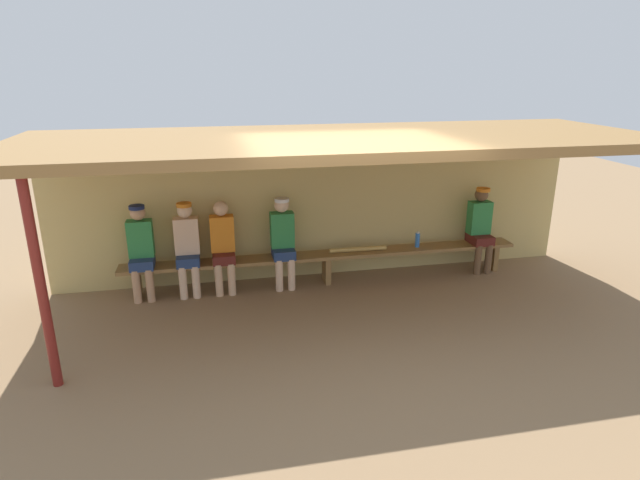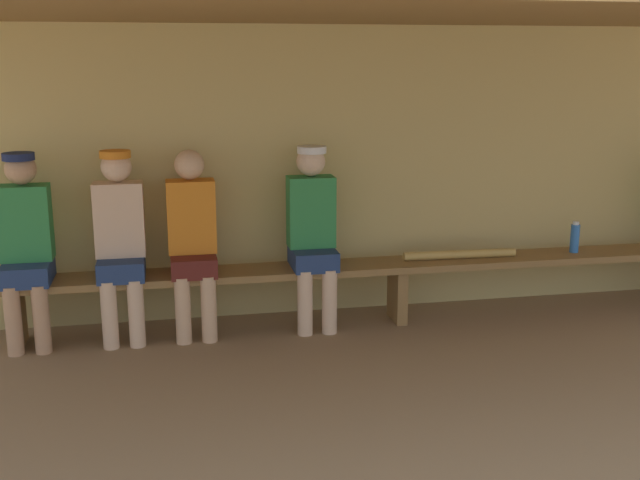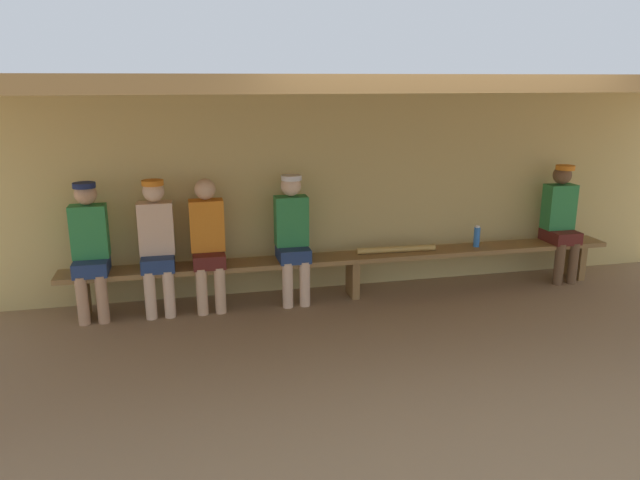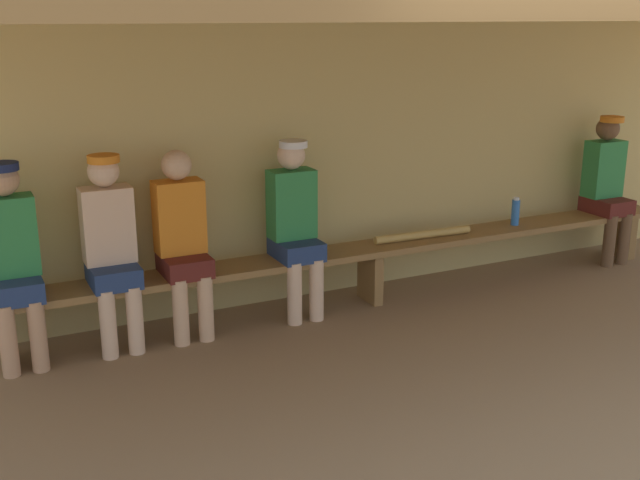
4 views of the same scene
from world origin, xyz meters
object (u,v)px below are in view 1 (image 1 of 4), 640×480
Objects in this scene: player_leftmost at (283,238)px; player_in_blue at (141,247)px; bench at (327,258)px; player_middle at (480,225)px; player_in_white at (187,244)px; baseball_bat at (358,249)px; player_in_red at (223,243)px; support_post at (41,287)px; water_bottle_blue at (417,240)px.

player_leftmost is 1.00× the size of player_in_blue.
player_middle reaches higher than bench.
player_leftmost is at bearing 0.00° from player_in_blue.
bench is at bearing -0.10° from player_in_white.
player_middle is (4.52, 0.00, 0.00)m from player_in_white.
baseball_bat reaches higher than bench.
player_in_white and player_middle have the same top height.
player_leftmost reaches higher than bench.
player_in_red is 2.03m from baseball_bat.
support_post is at bearing -130.57° from player_in_red.
player_in_white reaches higher than baseball_bat.
player_leftmost reaches higher than player_in_red.
support_post is at bearing -147.73° from bench.
player_in_red is 1.51× the size of baseball_bat.
water_bottle_blue reaches higher than baseball_bat.
player_middle reaches higher than baseball_bat.
player_in_white is 1.52× the size of baseball_bat.
player_middle is 1.06m from water_bottle_blue.
support_post is at bearing -107.83° from player_in_blue.
player_in_white is 5.44× the size of water_bottle_blue.
baseball_bat is (2.51, -0.00, -0.25)m from player_in_white.
baseball_bat is (-2.00, -0.00, -0.25)m from player_middle.
bench is 4.49× the size of player_in_red.
player_in_white is (-2.02, 0.00, 0.36)m from bench.
support_post is 5.25m from water_bottle_blue.
baseball_bat is (1.15, -0.00, -0.25)m from player_leftmost.
bench is at bearing 32.27° from support_post.
water_bottle_blue is at bearing 0.17° from player_leftmost.
player_in_red reaches higher than bench.
player_in_red is (-4.02, -0.00, -0.02)m from player_middle.
player_in_red is 0.99× the size of player_in_blue.
player_leftmost is (-0.66, 0.00, 0.36)m from bench.
player_leftmost is at bearing 0.00° from player_in_white.
player_in_red is at bearing -177.82° from baseball_bat.
support_post is 2.24m from player_in_blue.
player_in_red is 5.40× the size of water_bottle_blue.
player_leftmost and player_in_blue have the same top height.
player_in_red is (0.50, -0.00, -0.02)m from player_in_white.
player_in_white and player_in_blue have the same top height.
player_in_white is at bearing -179.89° from water_bottle_blue.
bench is at bearing -177.74° from baseball_bat.
player_in_blue is (-1.12, 0.00, 0.02)m from player_in_red.
player_in_red is at bearing -179.87° from water_bottle_blue.
player_in_white reaches higher than bench.
player_middle is at bearing -0.35° from water_bottle_blue.
player_middle is at bearing 0.01° from player_in_red.
support_post is 4.00m from bench.
player_middle is at bearing 19.88° from support_post.
water_bottle_blue is (3.47, 0.01, -0.17)m from player_in_white.
baseball_bat is (-0.96, -0.01, -0.08)m from water_bottle_blue.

